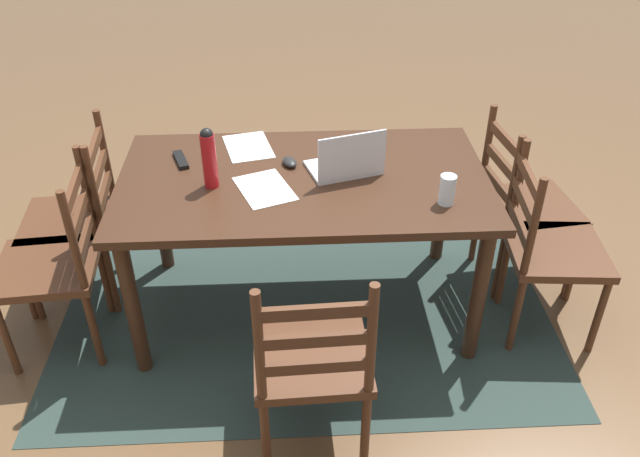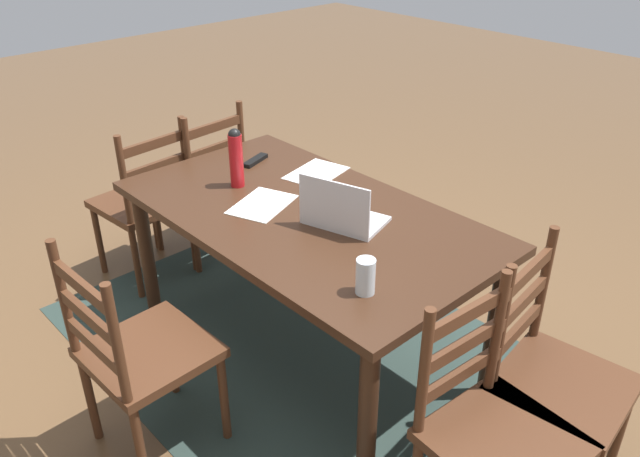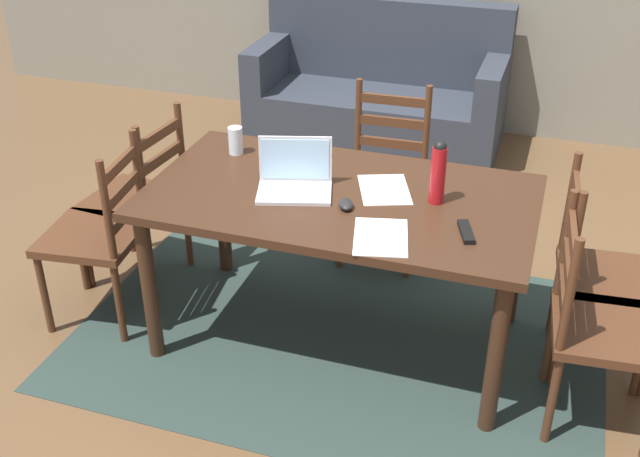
{
  "view_description": "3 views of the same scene",
  "coord_description": "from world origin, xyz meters",
  "px_view_note": "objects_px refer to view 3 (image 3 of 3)",
  "views": [
    {
      "loc": [
        0.06,
        2.59,
        2.27
      ],
      "look_at": [
        -0.07,
        0.11,
        0.56
      ],
      "focal_mm": 36.75,
      "sensor_mm": 36.0,
      "label": 1
    },
    {
      "loc": [
        -1.84,
        1.61,
        2.05
      ],
      "look_at": [
        0.05,
        -0.13,
        0.62
      ],
      "focal_mm": 35.69,
      "sensor_mm": 36.0,
      "label": 2
    },
    {
      "loc": [
        0.86,
        -2.88,
        2.31
      ],
      "look_at": [
        -0.09,
        -0.01,
        0.59
      ],
      "focal_mm": 43.55,
      "sensor_mm": 36.0,
      "label": 3
    }
  ],
  "objects_px": {
    "couch": "(379,94)",
    "chair_right_near": "(599,326)",
    "laptop": "(295,178)",
    "chair_left_far": "(139,200)",
    "water_bottle": "(438,171)",
    "dining_table": "(340,212)",
    "chair_left_near": "(100,235)",
    "chair_right_far": "(601,277)",
    "computer_mouse": "(346,204)",
    "chair_far_head": "(384,178)",
    "tv_remote": "(466,232)",
    "drinking_glass": "(236,140)"
  },
  "relations": [
    {
      "from": "couch",
      "to": "chair_right_near",
      "type": "bearing_deg",
      "value": -58.94
    },
    {
      "from": "couch",
      "to": "laptop",
      "type": "height_order",
      "value": "same"
    },
    {
      "from": "chair_right_near",
      "to": "chair_left_far",
      "type": "xyz_separation_m",
      "value": [
        -2.27,
        0.38,
        0.0
      ]
    },
    {
      "from": "couch",
      "to": "water_bottle",
      "type": "distance_m",
      "value": 2.57
    },
    {
      "from": "chair_left_far",
      "to": "dining_table",
      "type": "bearing_deg",
      "value": -9.28
    },
    {
      "from": "dining_table",
      "to": "chair_left_near",
      "type": "bearing_deg",
      "value": -170.81
    },
    {
      "from": "chair_right_far",
      "to": "computer_mouse",
      "type": "xyz_separation_m",
      "value": [
        -1.07,
        -0.3,
        0.33
      ]
    },
    {
      "from": "chair_far_head",
      "to": "water_bottle",
      "type": "distance_m",
      "value": 1.0
    },
    {
      "from": "laptop",
      "to": "tv_remote",
      "type": "distance_m",
      "value": 0.79
    },
    {
      "from": "laptop",
      "to": "drinking_glass",
      "type": "bearing_deg",
      "value": 145.53
    },
    {
      "from": "chair_right_far",
      "to": "couch",
      "type": "xyz_separation_m",
      "value": [
        -1.57,
        2.23,
        -0.11
      ]
    },
    {
      "from": "chair_right_near",
      "to": "chair_far_head",
      "type": "xyz_separation_m",
      "value": [
        -1.14,
        1.03,
        0.0
      ]
    },
    {
      "from": "tv_remote",
      "to": "chair_far_head",
      "type": "bearing_deg",
      "value": 100.91
    },
    {
      "from": "chair_right_near",
      "to": "tv_remote",
      "type": "relative_size",
      "value": 5.59
    },
    {
      "from": "water_bottle",
      "to": "computer_mouse",
      "type": "distance_m",
      "value": 0.41
    },
    {
      "from": "couch",
      "to": "drinking_glass",
      "type": "xyz_separation_m",
      "value": [
        -0.17,
        -2.16,
        0.49
      ]
    },
    {
      "from": "chair_right_far",
      "to": "couch",
      "type": "bearing_deg",
      "value": 125.15
    },
    {
      "from": "dining_table",
      "to": "couch",
      "type": "relative_size",
      "value": 0.94
    },
    {
      "from": "chair_right_near",
      "to": "chair_right_far",
      "type": "xyz_separation_m",
      "value": [
        0.0,
        0.38,
        0.0
      ]
    },
    {
      "from": "chair_far_head",
      "to": "water_bottle",
      "type": "height_order",
      "value": "water_bottle"
    },
    {
      "from": "laptop",
      "to": "water_bottle",
      "type": "bearing_deg",
      "value": 7.28
    },
    {
      "from": "dining_table",
      "to": "drinking_glass",
      "type": "bearing_deg",
      "value": 157.25
    },
    {
      "from": "chair_right_near",
      "to": "computer_mouse",
      "type": "distance_m",
      "value": 1.12
    },
    {
      "from": "dining_table",
      "to": "laptop",
      "type": "xyz_separation_m",
      "value": [
        -0.2,
        -0.02,
        0.15
      ]
    },
    {
      "from": "chair_far_head",
      "to": "dining_table",
      "type": "bearing_deg",
      "value": -89.89
    },
    {
      "from": "chair_right_near",
      "to": "drinking_glass",
      "type": "xyz_separation_m",
      "value": [
        -1.73,
        0.44,
        0.38
      ]
    },
    {
      "from": "dining_table",
      "to": "chair_right_far",
      "type": "bearing_deg",
      "value": 9.26
    },
    {
      "from": "chair_left_far",
      "to": "chair_left_near",
      "type": "xyz_separation_m",
      "value": [
        -0.0,
        -0.37,
        0.0
      ]
    },
    {
      "from": "couch",
      "to": "water_bottle",
      "type": "xyz_separation_m",
      "value": [
        0.85,
        -2.36,
        0.57
      ]
    },
    {
      "from": "chair_left_near",
      "to": "computer_mouse",
      "type": "bearing_deg",
      "value": 3.18
    },
    {
      "from": "computer_mouse",
      "to": "water_bottle",
      "type": "bearing_deg",
      "value": 4.36
    },
    {
      "from": "water_bottle",
      "to": "chair_right_near",
      "type": "bearing_deg",
      "value": -18.8
    },
    {
      "from": "laptop",
      "to": "water_bottle",
      "type": "xyz_separation_m",
      "value": [
        0.61,
        0.08,
        0.09
      ]
    },
    {
      "from": "chair_left_far",
      "to": "chair_far_head",
      "type": "bearing_deg",
      "value": 30.14
    },
    {
      "from": "chair_right_far",
      "to": "water_bottle",
      "type": "distance_m",
      "value": 0.87
    },
    {
      "from": "drinking_glass",
      "to": "laptop",
      "type": "bearing_deg",
      "value": -34.47
    },
    {
      "from": "couch",
      "to": "tv_remote",
      "type": "bearing_deg",
      "value": -68.68
    },
    {
      "from": "chair_far_head",
      "to": "computer_mouse",
      "type": "relative_size",
      "value": 9.5
    },
    {
      "from": "couch",
      "to": "tv_remote",
      "type": "relative_size",
      "value": 10.59
    },
    {
      "from": "chair_left_near",
      "to": "water_bottle",
      "type": "distance_m",
      "value": 1.63
    },
    {
      "from": "chair_right_near",
      "to": "couch",
      "type": "distance_m",
      "value": 3.04
    },
    {
      "from": "dining_table",
      "to": "chair_right_far",
      "type": "height_order",
      "value": "chair_right_far"
    },
    {
      "from": "computer_mouse",
      "to": "tv_remote",
      "type": "height_order",
      "value": "computer_mouse"
    },
    {
      "from": "water_bottle",
      "to": "tv_remote",
      "type": "relative_size",
      "value": 1.66
    },
    {
      "from": "chair_left_far",
      "to": "laptop",
      "type": "xyz_separation_m",
      "value": [
        0.93,
        -0.21,
        0.37
      ]
    },
    {
      "from": "couch",
      "to": "drinking_glass",
      "type": "relative_size",
      "value": 13.54
    },
    {
      "from": "chair_right_far",
      "to": "chair_left_near",
      "type": "height_order",
      "value": "same"
    },
    {
      "from": "tv_remote",
      "to": "drinking_glass",
      "type": "bearing_deg",
      "value": 141.33
    },
    {
      "from": "chair_right_far",
      "to": "water_bottle",
      "type": "bearing_deg",
      "value": -169.77
    },
    {
      "from": "chair_left_near",
      "to": "water_bottle",
      "type": "bearing_deg",
      "value": 8.75
    }
  ]
}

